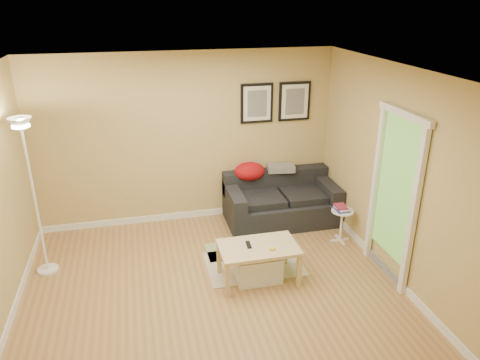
{
  "coord_description": "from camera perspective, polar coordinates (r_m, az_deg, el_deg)",
  "views": [
    {
      "loc": [
        -0.74,
        -4.53,
        3.32
      ],
      "look_at": [
        0.55,
        0.85,
        1.05
      ],
      "focal_mm": 33.93,
      "sensor_mm": 36.0,
      "label": 1
    }
  ],
  "objects": [
    {
      "name": "wall_back",
      "position": [
        6.87,
        -6.73,
        5.07
      ],
      "size": [
        4.5,
        0.0,
        4.5
      ],
      "primitive_type": "plane",
      "rotation": [
        1.57,
        0.0,
        0.0
      ],
      "color": "tan",
      "rests_on": "ground"
    },
    {
      "name": "book_stack",
      "position": [
        6.58,
        12.63,
        -3.42
      ],
      "size": [
        0.19,
        0.24,
        0.07
      ],
      "primitive_type": null,
      "rotation": [
        0.0,
        0.0,
        0.1
      ],
      "color": "navy",
      "rests_on": "side_table"
    },
    {
      "name": "area_rug",
      "position": [
        6.12,
        1.74,
        -10.48
      ],
      "size": [
        1.25,
        0.85,
        0.01
      ],
      "primitive_type": "cube",
      "color": "#C2B79A",
      "rests_on": "ground"
    },
    {
      "name": "storage_bin",
      "position": [
        5.76,
        2.2,
        -10.79
      ],
      "size": [
        0.58,
        0.42,
        0.36
      ],
      "primitive_type": null,
      "color": "white",
      "rests_on": "ground"
    },
    {
      "name": "ceiling",
      "position": [
        4.64,
        -4.27,
        13.32
      ],
      "size": [
        4.5,
        4.5,
        0.0
      ],
      "primitive_type": "plane",
      "rotation": [
        3.14,
        0.0,
        0.0
      ],
      "color": "white",
      "rests_on": "wall_back"
    },
    {
      "name": "tape_roll",
      "position": [
        5.51,
        4.06,
        -8.62
      ],
      "size": [
        0.07,
        0.07,
        0.03
      ],
      "primitive_type": "cylinder",
      "color": "yellow",
      "rests_on": "coffee_table"
    },
    {
      "name": "framed_print_left",
      "position": [
        6.92,
        2.13,
        9.62
      ],
      "size": [
        0.5,
        0.04,
        0.6
      ],
      "primitive_type": null,
      "color": "black",
      "rests_on": "wall_back"
    },
    {
      "name": "floor_lamp",
      "position": [
        6.06,
        -24.33,
        -2.67
      ],
      "size": [
        0.27,
        0.27,
        2.04
      ],
      "primitive_type": null,
      "color": "white",
      "rests_on": "ground"
    },
    {
      "name": "side_table",
      "position": [
        6.7,
        12.61,
        -5.63
      ],
      "size": [
        0.32,
        0.32,
        0.49
      ],
      "primitive_type": null,
      "color": "white",
      "rests_on": "ground"
    },
    {
      "name": "plaid_throw",
      "position": [
        7.19,
        5.15,
        1.54
      ],
      "size": [
        0.45,
        0.32,
        0.1
      ],
      "primitive_type": null,
      "rotation": [
        0.0,
        0.0,
        -0.14
      ],
      "color": "tan",
      "rests_on": "sofa"
    },
    {
      "name": "baseboard_back",
      "position": [
        7.33,
        -6.29,
        -4.32
      ],
      "size": [
        4.5,
        0.02,
        0.1
      ],
      "primitive_type": "cube",
      "color": "white",
      "rests_on": "ground"
    },
    {
      "name": "green_runner",
      "position": [
        6.41,
        -1.04,
        -8.83
      ],
      "size": [
        0.7,
        0.5,
        0.01
      ],
      "primitive_type": "cube",
      "color": "#668C4C",
      "rests_on": "ground"
    },
    {
      "name": "sofa",
      "position": [
        7.06,
        5.25,
        -2.43
      ],
      "size": [
        1.7,
        0.9,
        0.75
      ],
      "primitive_type": null,
      "color": "black",
      "rests_on": "ground"
    },
    {
      "name": "coffee_table",
      "position": [
        5.71,
        2.3,
        -10.38
      ],
      "size": [
        1.11,
        0.89,
        0.48
      ],
      "primitive_type": null,
      "rotation": [
        0.0,
        0.0,
        -0.37
      ],
      "color": "#D0B97F",
      "rests_on": "ground"
    },
    {
      "name": "doorway",
      "position": [
        5.75,
        18.65,
        -2.46
      ],
      "size": [
        0.12,
        1.01,
        2.13
      ],
      "primitive_type": null,
      "color": "white",
      "rests_on": "ground"
    },
    {
      "name": "wall_front",
      "position": [
        3.32,
        2.32,
        -15.21
      ],
      "size": [
        4.5,
        0.0,
        4.5
      ],
      "primitive_type": "plane",
      "rotation": [
        -1.57,
        0.0,
        0.0
      ],
      "color": "tan",
      "rests_on": "ground"
    },
    {
      "name": "baseboard_right",
      "position": [
        6.33,
        17.17,
        -9.91
      ],
      "size": [
        0.02,
        4.0,
        0.1
      ],
      "primitive_type": "cube",
      "color": "white",
      "rests_on": "ground"
    },
    {
      "name": "baseboard_left",
      "position": [
        5.79,
        -26.73,
        -14.89
      ],
      "size": [
        0.02,
        4.0,
        0.1
      ],
      "primitive_type": "cube",
      "color": "white",
      "rests_on": "ground"
    },
    {
      "name": "remote_control",
      "position": [
        5.59,
        1.08,
        -8.14
      ],
      "size": [
        0.06,
        0.16,
        0.02
      ],
      "primitive_type": "cube",
      "rotation": [
        0.0,
        0.0,
        -0.08
      ],
      "color": "black",
      "rests_on": "coffee_table"
    },
    {
      "name": "wall_right",
      "position": [
        5.79,
        18.64,
        0.67
      ],
      "size": [
        0.0,
        4.0,
        4.0
      ],
      "primitive_type": "plane",
      "rotation": [
        1.57,
        0.0,
        -1.57
      ],
      "color": "tan",
      "rests_on": "ground"
    },
    {
      "name": "floor",
      "position": [
        5.67,
        -3.51,
        -13.62
      ],
      "size": [
        4.5,
        4.5,
        0.0
      ],
      "primitive_type": "plane",
      "color": "#A57B46",
      "rests_on": "ground"
    },
    {
      "name": "framed_print_right",
      "position": [
        7.1,
        6.86,
        9.81
      ],
      "size": [
        0.5,
        0.04,
        0.6
      ],
      "primitive_type": null,
      "color": "black",
      "rests_on": "wall_back"
    },
    {
      "name": "red_throw",
      "position": [
        7.05,
        1.21,
        1.1
      ],
      "size": [
        0.48,
        0.36,
        0.28
      ],
      "primitive_type": null,
      "color": "#AB0F16",
      "rests_on": "sofa"
    }
  ]
}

